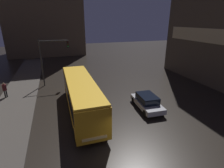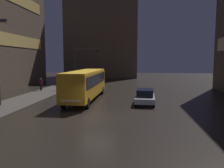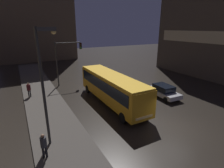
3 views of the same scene
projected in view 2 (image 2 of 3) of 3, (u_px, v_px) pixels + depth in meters
name	position (u px, v px, depth m)	size (l,w,h in m)	color
ground_plane	(98.00, 117.00, 16.65)	(120.00, 120.00, 0.00)	black
sidewalk_left	(41.00, 94.00, 27.48)	(4.00, 48.00, 0.15)	#47423D
building_far_backdrop	(103.00, 25.00, 57.58)	(18.07, 12.00, 27.03)	brown
bus_near	(86.00, 82.00, 23.73)	(2.57, 11.34, 3.21)	orange
car_taxi	(145.00, 96.00, 21.84)	(2.13, 4.43, 1.46)	#B7B7BC
pedestrian_mid	(41.00, 83.00, 30.46)	(0.52, 0.52, 1.73)	black
traffic_light_main	(83.00, 61.00, 32.57)	(3.79, 0.35, 6.25)	#2D2D2D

